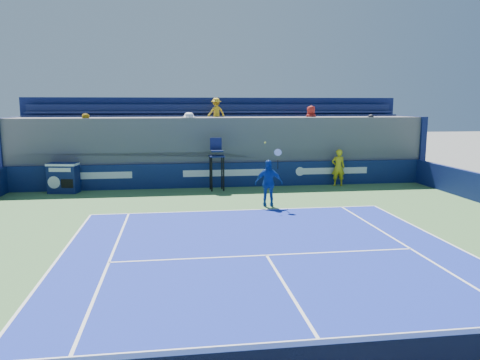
{
  "coord_description": "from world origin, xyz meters",
  "views": [
    {
      "loc": [
        -2.39,
        -5.43,
        4.01
      ],
      "look_at": [
        0.0,
        11.5,
        1.25
      ],
      "focal_mm": 35.0,
      "sensor_mm": 36.0,
      "label": 1
    }
  ],
  "objects": [
    {
      "name": "umpire_chair",
      "position": [
        -0.43,
        16.3,
        1.53
      ],
      "size": [
        0.73,
        0.73,
        2.48
      ],
      "color": "black",
      "rests_on": "ground"
    },
    {
      "name": "match_clock",
      "position": [
        -7.44,
        16.59,
        0.74
      ],
      "size": [
        1.43,
        0.94,
        1.4
      ],
      "color": "#0F1A4B",
      "rests_on": "ground"
    },
    {
      "name": "ball_person",
      "position": [
        5.66,
        16.67,
        0.93
      ],
      "size": [
        0.71,
        0.51,
        1.83
      ],
      "primitive_type": "imported",
      "rotation": [
        0.0,
        0.0,
        3.02
      ],
      "color": "gold",
      "rests_on": "apron"
    },
    {
      "name": "stadium_seating",
      "position": [
        -0.01,
        19.15,
        1.84
      ],
      "size": [
        21.0,
        4.05,
        4.4
      ],
      "color": "#56565C",
      "rests_on": "ground"
    },
    {
      "name": "back_hoarding",
      "position": [
        0.0,
        17.1,
        0.6
      ],
      "size": [
        20.4,
        0.21,
        1.2
      ],
      "color": "#0D1C4D",
      "rests_on": "ground"
    },
    {
      "name": "tennis_player",
      "position": [
        1.29,
        12.47,
        0.94
      ],
      "size": [
        1.15,
        0.65,
        2.57
      ],
      "color": "#133E9B",
      "rests_on": "apron"
    }
  ]
}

